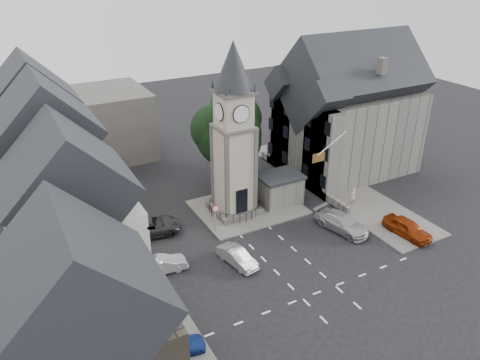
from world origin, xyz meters
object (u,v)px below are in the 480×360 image
pedestrian (353,196)px  car_west_blue (176,346)px  stone_shelter (279,189)px  car_east_red (407,228)px  clock_tower (234,133)px

pedestrian → car_west_blue: bearing=20.3°
stone_shelter → car_west_blue: stone_shelter is taller
stone_shelter → pedestrian: size_ratio=2.41×
car_east_red → pedestrian: pedestrian is taller
car_west_blue → car_east_red: (23.00, 3.00, 0.14)m
pedestrian → car_east_red: bearing=91.1°
stone_shelter → pedestrian: stone_shelter is taller
clock_tower → stone_shelter: bearing=-5.8°
car_west_blue → pedestrian: pedestrian is taller
clock_tower → car_west_blue: 19.60m
car_east_red → clock_tower: bearing=130.6°
car_east_red → pedestrian: bearing=88.4°
stone_shelter → pedestrian: bearing=-31.5°
car_east_red → pedestrian: 6.71m
clock_tower → car_west_blue: clock_tower is taller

